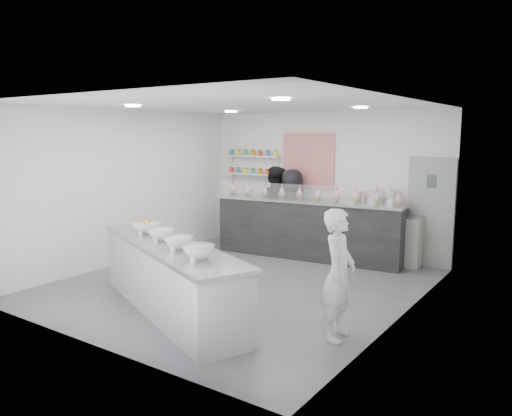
{
  "coord_description": "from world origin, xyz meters",
  "views": [
    {
      "loc": [
        4.87,
        -6.61,
        2.55
      ],
      "look_at": [
        0.04,
        0.4,
        1.27
      ],
      "focal_mm": 35.0,
      "sensor_mm": 36.0,
      "label": 1
    }
  ],
  "objects_px": {
    "espresso_ledge": "(387,238)",
    "staff_left": "(275,208)",
    "woman_prep": "(339,275)",
    "staff_right": "(292,210)",
    "espresso_machine": "(382,202)",
    "back_bar": "(308,229)",
    "prep_counter": "(170,278)"
  },
  "relations": [
    {
      "from": "espresso_machine",
      "to": "woman_prep",
      "type": "relative_size",
      "value": 0.35
    },
    {
      "from": "staff_right",
      "to": "espresso_machine",
      "type": "bearing_deg",
      "value": -162.75
    },
    {
      "from": "back_bar",
      "to": "espresso_ledge",
      "type": "relative_size",
      "value": 2.94
    },
    {
      "from": "staff_left",
      "to": "espresso_machine",
      "type": "bearing_deg",
      "value": 177.67
    },
    {
      "from": "prep_counter",
      "to": "back_bar",
      "type": "distance_m",
      "value": 3.89
    },
    {
      "from": "prep_counter",
      "to": "woman_prep",
      "type": "relative_size",
      "value": 2.23
    },
    {
      "from": "prep_counter",
      "to": "staff_left",
      "type": "bearing_deg",
      "value": 126.11
    },
    {
      "from": "staff_left",
      "to": "staff_right",
      "type": "xyz_separation_m",
      "value": [
        0.44,
        0.0,
        -0.02
      ]
    },
    {
      "from": "prep_counter",
      "to": "espresso_ledge",
      "type": "bearing_deg",
      "value": 93.87
    },
    {
      "from": "espresso_ledge",
      "to": "staff_left",
      "type": "distance_m",
      "value": 2.56
    },
    {
      "from": "espresso_machine",
      "to": "staff_right",
      "type": "height_order",
      "value": "staff_right"
    },
    {
      "from": "espresso_ledge",
      "to": "staff_right",
      "type": "distance_m",
      "value": 2.13
    },
    {
      "from": "espresso_machine",
      "to": "staff_right",
      "type": "relative_size",
      "value": 0.32
    },
    {
      "from": "staff_left",
      "to": "staff_right",
      "type": "bearing_deg",
      "value": 173.34
    },
    {
      "from": "espresso_machine",
      "to": "woman_prep",
      "type": "xyz_separation_m",
      "value": [
        0.93,
        -3.91,
        -0.39
      ]
    },
    {
      "from": "espresso_ledge",
      "to": "woman_prep",
      "type": "distance_m",
      "value": 4.0
    },
    {
      "from": "back_bar",
      "to": "woman_prep",
      "type": "height_order",
      "value": "woman_prep"
    },
    {
      "from": "back_bar",
      "to": "espresso_machine",
      "type": "bearing_deg",
      "value": 14.8
    },
    {
      "from": "espresso_ledge",
      "to": "espresso_machine",
      "type": "relative_size",
      "value": 2.34
    },
    {
      "from": "back_bar",
      "to": "staff_right",
      "type": "relative_size",
      "value": 2.19
    },
    {
      "from": "staff_right",
      "to": "staff_left",
      "type": "bearing_deg",
      "value": 11.94
    },
    {
      "from": "staff_left",
      "to": "staff_right",
      "type": "height_order",
      "value": "staff_left"
    },
    {
      "from": "prep_counter",
      "to": "woman_prep",
      "type": "height_order",
      "value": "woman_prep"
    },
    {
      "from": "woman_prep",
      "to": "staff_left",
      "type": "height_order",
      "value": "staff_left"
    },
    {
      "from": "staff_left",
      "to": "staff_right",
      "type": "relative_size",
      "value": 1.03
    },
    {
      "from": "back_bar",
      "to": "staff_right",
      "type": "distance_m",
      "value": 0.73
    },
    {
      "from": "espresso_machine",
      "to": "staff_left",
      "type": "distance_m",
      "value": 2.4
    },
    {
      "from": "prep_counter",
      "to": "staff_right",
      "type": "distance_m",
      "value": 4.26
    },
    {
      "from": "espresso_machine",
      "to": "staff_left",
      "type": "height_order",
      "value": "staff_left"
    },
    {
      "from": "back_bar",
      "to": "espresso_ledge",
      "type": "bearing_deg",
      "value": 12.95
    },
    {
      "from": "espresso_machine",
      "to": "espresso_ledge",
      "type": "bearing_deg",
      "value": 0.0
    },
    {
      "from": "back_bar",
      "to": "staff_right",
      "type": "xyz_separation_m",
      "value": [
        -0.59,
        0.33,
        0.29
      ]
    }
  ]
}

